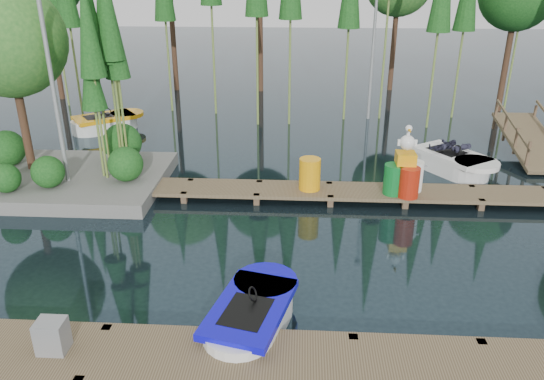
# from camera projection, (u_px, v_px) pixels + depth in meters

# --- Properties ---
(ground_plane) EXTENTS (90.00, 90.00, 0.00)m
(ground_plane) POSITION_uv_depth(u_px,v_px,m) (250.00, 239.00, 12.82)
(ground_plane) COLOR #1C2C35
(near_dock) EXTENTS (18.00, 1.50, 0.50)m
(near_dock) POSITION_uv_depth(u_px,v_px,m) (223.00, 360.00, 8.60)
(near_dock) COLOR brown
(near_dock) RESTS_ON ground
(far_dock) EXTENTS (15.00, 1.20, 0.50)m
(far_dock) POSITION_uv_depth(u_px,v_px,m) (294.00, 191.00, 14.97)
(far_dock) COLOR brown
(far_dock) RESTS_ON ground
(island) EXTENTS (6.20, 4.20, 6.75)m
(island) POSITION_uv_depth(u_px,v_px,m) (37.00, 77.00, 14.91)
(island) COLOR slate
(island) RESTS_ON ground
(lamp_island) EXTENTS (0.30, 0.30, 7.25)m
(lamp_island) POSITION_uv_depth(u_px,v_px,m) (46.00, 42.00, 13.72)
(lamp_island) COLOR gray
(lamp_island) RESTS_ON ground
(lamp_rear) EXTENTS (0.30, 0.30, 7.25)m
(lamp_rear) POSITION_uv_depth(u_px,v_px,m) (376.00, 14.00, 21.00)
(lamp_rear) COLOR gray
(lamp_rear) RESTS_ON ground
(ramp) EXTENTS (1.50, 3.94, 1.49)m
(ramp) POSITION_uv_depth(u_px,v_px,m) (531.00, 140.00, 18.06)
(ramp) COLOR brown
(ramp) RESTS_ON ground
(boat_blue) EXTENTS (1.84, 2.93, 0.91)m
(boat_blue) POSITION_uv_depth(u_px,v_px,m) (251.00, 317.00, 9.59)
(boat_blue) COLOR white
(boat_blue) RESTS_ON ground
(boat_yellow_far) EXTENTS (3.07, 2.76, 1.44)m
(boat_yellow_far) POSITION_uv_depth(u_px,v_px,m) (106.00, 123.00, 21.00)
(boat_yellow_far) COLOR white
(boat_yellow_far) RESTS_ON ground
(boat_white_far) EXTENTS (2.77, 3.19, 1.40)m
(boat_white_far) POSITION_uv_depth(u_px,v_px,m) (452.00, 162.00, 16.86)
(boat_white_far) COLOR white
(boat_white_far) RESTS_ON ground
(utility_cabinet) EXTENTS (0.47, 0.39, 0.57)m
(utility_cabinet) POSITION_uv_depth(u_px,v_px,m) (52.00, 336.00, 8.61)
(utility_cabinet) COLOR gray
(utility_cabinet) RESTS_ON near_dock
(yellow_barrel) EXTENTS (0.60, 0.60, 0.89)m
(yellow_barrel) POSITION_uv_depth(u_px,v_px,m) (310.00, 174.00, 14.74)
(yellow_barrel) COLOR #F3A00C
(yellow_barrel) RESTS_ON far_dock
(drum_cluster) EXTENTS (1.12, 1.03, 1.93)m
(drum_cluster) POSITION_uv_depth(u_px,v_px,m) (405.00, 174.00, 14.41)
(drum_cluster) COLOR #0C6D25
(drum_cluster) RESTS_ON far_dock
(seagull_post) EXTENTS (0.53, 0.29, 0.85)m
(seagull_post) POSITION_uv_depth(u_px,v_px,m) (417.00, 172.00, 14.53)
(seagull_post) COLOR gray
(seagull_post) RESTS_ON far_dock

